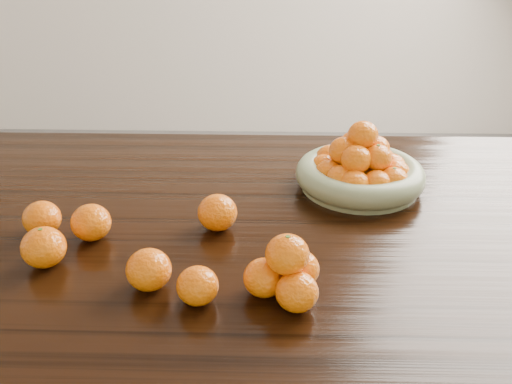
{
  "coord_description": "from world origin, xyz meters",
  "views": [
    {
      "loc": [
        0.0,
        -1.03,
        1.34
      ],
      "look_at": [
        -0.03,
        -0.02,
        0.83
      ],
      "focal_mm": 40.0,
      "sensor_mm": 36.0,
      "label": 1
    }
  ],
  "objects_px": {
    "orange_pyramid": "(287,273)",
    "dining_table": "(269,258)",
    "fruit_bowl": "(360,170)",
    "loose_orange_0": "(44,247)"
  },
  "relations": [
    {
      "from": "dining_table",
      "to": "loose_orange_0",
      "type": "height_order",
      "value": "loose_orange_0"
    },
    {
      "from": "fruit_bowl",
      "to": "orange_pyramid",
      "type": "xyz_separation_m",
      "value": [
        -0.18,
        -0.41,
        0.0
      ]
    },
    {
      "from": "loose_orange_0",
      "to": "dining_table",
      "type": "bearing_deg",
      "value": 22.34
    },
    {
      "from": "dining_table",
      "to": "fruit_bowl",
      "type": "xyz_separation_m",
      "value": [
        0.21,
        0.17,
        0.13
      ]
    },
    {
      "from": "dining_table",
      "to": "fruit_bowl",
      "type": "bearing_deg",
      "value": 38.87
    },
    {
      "from": "orange_pyramid",
      "to": "dining_table",
      "type": "bearing_deg",
      "value": 97.07
    },
    {
      "from": "orange_pyramid",
      "to": "loose_orange_0",
      "type": "relative_size",
      "value": 1.68
    },
    {
      "from": "dining_table",
      "to": "orange_pyramid",
      "type": "relative_size",
      "value": 14.79
    },
    {
      "from": "orange_pyramid",
      "to": "loose_orange_0",
      "type": "height_order",
      "value": "orange_pyramid"
    },
    {
      "from": "fruit_bowl",
      "to": "orange_pyramid",
      "type": "bearing_deg",
      "value": -113.18
    }
  ]
}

